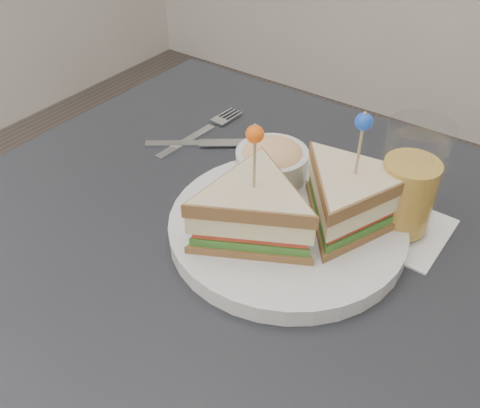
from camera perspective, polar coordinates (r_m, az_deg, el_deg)
name	(u,v)px	position (r m, az deg, el deg)	size (l,w,h in m)	color
table	(230,277)	(0.74, -1.10, -7.81)	(0.80, 0.80, 0.75)	black
plate_meal	(296,205)	(0.66, 5.96, -0.09)	(0.34, 0.32, 0.18)	silver
cutlery_fork	(204,130)	(0.89, -3.83, 7.84)	(0.03, 0.19, 0.01)	white
cutlery_knife	(205,143)	(0.86, -3.78, 6.46)	(0.18, 0.14, 0.01)	silver
drink_set	(408,186)	(0.68, 17.50, 1.81)	(0.12, 0.12, 0.15)	silver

